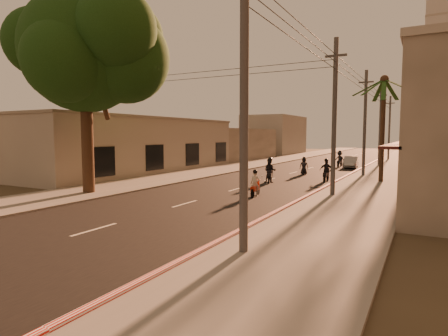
{
  "coord_description": "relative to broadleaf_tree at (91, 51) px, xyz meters",
  "views": [
    {
      "loc": [
        10.86,
        -13.84,
        3.58
      ],
      "look_at": [
        0.68,
        5.01,
        1.67
      ],
      "focal_mm": 30.0,
      "sensor_mm": 36.0,
      "label": 1
    }
  ],
  "objects": [
    {
      "name": "ground",
      "position": [
        6.61,
        -2.14,
        -8.48
      ],
      "size": [
        160.0,
        160.0,
        0.0
      ],
      "primitive_type": "plane",
      "color": "#383023",
      "rests_on": "ground"
    },
    {
      "name": "road",
      "position": [
        6.61,
        17.86,
        -8.47
      ],
      "size": [
        10.0,
        140.0,
        0.02
      ],
      "primitive_type": "cube",
      "color": "black",
      "rests_on": "ground"
    },
    {
      "name": "sidewalk_right",
      "position": [
        14.11,
        17.86,
        -8.42
      ],
      "size": [
        5.0,
        140.0,
        0.12
      ],
      "primitive_type": "cube",
      "color": "slate",
      "rests_on": "ground"
    },
    {
      "name": "sidewalk_left",
      "position": [
        -0.89,
        17.86,
        -8.42
      ],
      "size": [
        5.0,
        140.0,
        0.12
      ],
      "primitive_type": "cube",
      "color": "slate",
      "rests_on": "ground"
    },
    {
      "name": "curb_stripe",
      "position": [
        11.71,
        12.86,
        -8.38
      ],
      "size": [
        0.2,
        60.0,
        0.2
      ],
      "primitive_type": "cube",
      "color": "red",
      "rests_on": "ground"
    },
    {
      "name": "left_building",
      "position": [
        -7.37,
        11.86,
        -5.88
      ],
      "size": [
        8.2,
        24.2,
        5.2
      ],
      "color": "#9B988C",
      "rests_on": "ground"
    },
    {
      "name": "broadleaf_tree",
      "position": [
        0.0,
        0.0,
        0.0
      ],
      "size": [
        9.6,
        8.7,
        12.1
      ],
      "color": "black",
      "rests_on": "ground"
    },
    {
      "name": "palm_tree",
      "position": [
        14.61,
        13.86,
        -1.33
      ],
      "size": [
        5.0,
        5.0,
        8.2
      ],
      "color": "black",
      "rests_on": "ground"
    },
    {
      "name": "utility_poles",
      "position": [
        12.81,
        17.86,
        -1.94
      ],
      "size": [
        1.2,
        48.26,
        9.0
      ],
      "color": "#38383A",
      "rests_on": "ground"
    },
    {
      "name": "filler_left_near",
      "position": [
        -7.39,
        31.86,
        -6.28
      ],
      "size": [
        8.0,
        14.0,
        4.4
      ],
      "primitive_type": "cube",
      "color": "#9B988C",
      "rests_on": "ground"
    },
    {
      "name": "filler_left_far",
      "position": [
        -7.39,
        49.86,
        -4.98
      ],
      "size": [
        8.0,
        14.0,
        7.0
      ],
      "primitive_type": "cube",
      "color": "#9B988C",
      "rests_on": "ground"
    },
    {
      "name": "scooter_red",
      "position": [
        8.85,
        3.77,
        -7.77
      ],
      "size": [
        0.69,
        1.62,
        1.59
      ],
      "rotation": [
        0.0,
        0.0,
        0.13
      ],
      "color": "black",
      "rests_on": "ground"
    },
    {
      "name": "scooter_mid_a",
      "position": [
        7.32,
        10.01,
        -7.6
      ],
      "size": [
        1.22,
        1.91,
        1.92
      ],
      "rotation": [
        0.0,
        0.0,
        0.27
      ],
      "color": "black",
      "rests_on": "ground"
    },
    {
      "name": "scooter_mid_b",
      "position": [
        10.8,
        12.89,
        -7.68
      ],
      "size": [
        1.02,
        1.82,
        1.79
      ],
      "rotation": [
        0.0,
        0.0,
        0.04
      ],
      "color": "black",
      "rests_on": "ground"
    },
    {
      "name": "scooter_far_a",
      "position": [
        7.93,
        16.73,
        -7.73
      ],
      "size": [
        1.02,
        1.62,
        1.64
      ],
      "rotation": [
        0.0,
        0.0,
        0.29
      ],
      "color": "black",
      "rests_on": "ground"
    },
    {
      "name": "scooter_far_b",
      "position": [
        9.07,
        26.68,
        -7.63
      ],
      "size": [
        1.2,
        1.88,
        1.85
      ],
      "rotation": [
        0.0,
        0.0,
        -0.06
      ],
      "color": "black",
      "rests_on": "ground"
    },
    {
      "name": "parked_car",
      "position": [
        10.41,
        25.89,
        -7.84
      ],
      "size": [
        2.08,
        4.14,
        1.28
      ],
      "primitive_type": "imported",
      "rotation": [
        0.0,
        0.0,
        0.09
      ],
      "color": "#A4A7AD",
      "rests_on": "ground"
    }
  ]
}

